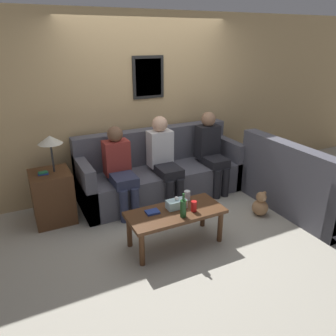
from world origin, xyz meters
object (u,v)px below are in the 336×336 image
at_px(wine_bottle, 183,208).
at_px(person_right, 211,149).
at_px(teddy_bear, 260,205).
at_px(person_left, 120,167).
at_px(drinking_glass, 187,195).
at_px(coffee_table, 175,216).
at_px(couch_side, 300,186).
at_px(couch_main, 161,174).
at_px(person_middle, 164,157).

bearing_deg(wine_bottle, person_right, 46.53).
bearing_deg(teddy_bear, person_left, 148.92).
height_order(wine_bottle, person_right, person_right).
relative_size(drinking_glass, person_right, 0.09).
height_order(coffee_table, drinking_glass, drinking_glass).
height_order(drinking_glass, person_right, person_right).
distance_m(couch_side, drinking_glass, 1.69).
bearing_deg(coffee_table, drinking_glass, 35.65).
xyz_separation_m(drinking_glass, person_left, (-0.54, 0.87, 0.15)).
distance_m(person_left, person_right, 1.45).
distance_m(couch_main, wine_bottle, 1.46).
bearing_deg(person_right, person_middle, 179.79).
distance_m(coffee_table, person_left, 1.12).
distance_m(couch_side, wine_bottle, 1.92).
xyz_separation_m(drinking_glass, person_middle, (0.12, 0.89, 0.18)).
bearing_deg(person_middle, teddy_bear, -46.07).
bearing_deg(person_middle, person_left, -178.26).
relative_size(couch_side, person_right, 1.39).
distance_m(wine_bottle, teddy_bear, 1.39).
distance_m(person_left, person_middle, 0.66).
xyz_separation_m(couch_side, person_right, (-0.76, 1.08, 0.33)).
xyz_separation_m(couch_side, person_middle, (-1.56, 1.08, 0.33)).
bearing_deg(couch_main, coffee_table, -108.00).
xyz_separation_m(coffee_table, drinking_glass, (0.25, 0.18, 0.12)).
xyz_separation_m(wine_bottle, teddy_bear, (1.31, 0.22, -0.39)).
bearing_deg(person_left, couch_main, 16.13).
bearing_deg(couch_side, couch_main, 50.30).
relative_size(couch_side, teddy_bear, 4.95).
bearing_deg(wine_bottle, couch_side, 3.97).
relative_size(couch_main, person_middle, 1.98).
bearing_deg(person_left, coffee_table, -74.77).
xyz_separation_m(couch_main, coffee_table, (-0.41, -1.25, 0.03)).
height_order(coffee_table, person_left, person_left).
distance_m(drinking_glass, person_right, 1.29).
bearing_deg(person_right, wine_bottle, -133.47).
bearing_deg(teddy_bear, person_middle, 133.93).
xyz_separation_m(coffee_table, person_left, (-0.29, 1.05, 0.27)).
relative_size(coffee_table, person_left, 0.95).
relative_size(couch_side, drinking_glass, 14.71).
bearing_deg(couch_main, drinking_glass, -98.24).
relative_size(coffee_table, teddy_bear, 3.25).
xyz_separation_m(couch_side, coffee_table, (-1.93, 0.01, 0.03)).
bearing_deg(coffee_table, person_middle, 70.83).
relative_size(person_left, teddy_bear, 3.42).
distance_m(couch_main, couch_side, 1.98).
distance_m(couch_main, person_right, 0.85).
bearing_deg(person_left, person_middle, 1.74).
bearing_deg(teddy_bear, coffee_table, -176.71).
distance_m(couch_side, person_right, 1.36).
xyz_separation_m(person_left, person_middle, (0.66, 0.02, 0.03)).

